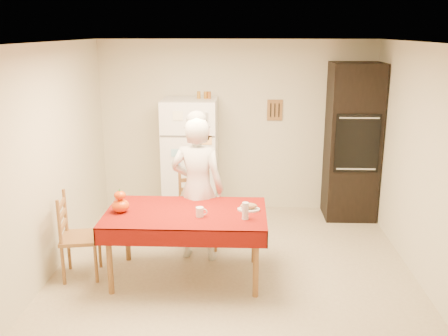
# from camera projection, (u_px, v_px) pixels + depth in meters

# --- Properties ---
(floor) EXTENTS (4.50, 4.50, 0.00)m
(floor) POSITION_uv_depth(u_px,v_px,m) (233.00, 276.00, 5.50)
(floor) COLOR tan
(floor) RESTS_ON ground
(room_shell) EXTENTS (4.02, 4.52, 2.51)m
(room_shell) POSITION_uv_depth(u_px,v_px,m) (234.00, 132.00, 5.07)
(room_shell) COLOR beige
(room_shell) RESTS_ON ground
(refrigerator) EXTENTS (0.75, 0.74, 1.70)m
(refrigerator) POSITION_uv_depth(u_px,v_px,m) (191.00, 159.00, 7.11)
(refrigerator) COLOR white
(refrigerator) RESTS_ON floor
(oven_cabinet) EXTENTS (0.70, 0.62, 2.20)m
(oven_cabinet) POSITION_uv_depth(u_px,v_px,m) (352.00, 142.00, 6.99)
(oven_cabinet) COLOR black
(oven_cabinet) RESTS_ON floor
(dining_table) EXTENTS (1.70, 1.00, 0.76)m
(dining_table) POSITION_uv_depth(u_px,v_px,m) (186.00, 218.00, 5.31)
(dining_table) COLOR brown
(dining_table) RESTS_ON floor
(chair_far) EXTENTS (0.53, 0.51, 0.95)m
(chair_far) POSITION_uv_depth(u_px,v_px,m) (196.00, 207.00, 6.15)
(chair_far) COLOR brown
(chair_far) RESTS_ON floor
(chair_left) EXTENTS (0.46, 0.48, 0.95)m
(chair_left) POSITION_uv_depth(u_px,v_px,m) (74.00, 233.00, 5.38)
(chair_left) COLOR brown
(chair_left) RESTS_ON floor
(seated_woman) EXTENTS (0.68, 0.51, 1.70)m
(seated_woman) POSITION_uv_depth(u_px,v_px,m) (198.00, 189.00, 5.75)
(seated_woman) COLOR silver
(seated_woman) RESTS_ON floor
(coffee_mug) EXTENTS (0.08, 0.08, 0.10)m
(coffee_mug) POSITION_uv_depth(u_px,v_px,m) (200.00, 212.00, 5.13)
(coffee_mug) COLOR white
(coffee_mug) RESTS_ON dining_table
(pumpkin_lower) EXTENTS (0.19, 0.19, 0.14)m
(pumpkin_lower) POSITION_uv_depth(u_px,v_px,m) (120.00, 206.00, 5.26)
(pumpkin_lower) COLOR #D04804
(pumpkin_lower) RESTS_ON dining_table
(pumpkin_upper) EXTENTS (0.12, 0.12, 0.09)m
(pumpkin_upper) POSITION_uv_depth(u_px,v_px,m) (120.00, 195.00, 5.23)
(pumpkin_upper) COLOR red
(pumpkin_upper) RESTS_ON pumpkin_lower
(wine_glass) EXTENTS (0.07, 0.07, 0.18)m
(wine_glass) POSITION_uv_depth(u_px,v_px,m) (245.00, 211.00, 5.06)
(wine_glass) COLOR silver
(wine_glass) RESTS_ON dining_table
(bread_plate) EXTENTS (0.24, 0.24, 0.02)m
(bread_plate) POSITION_uv_depth(u_px,v_px,m) (249.00, 209.00, 5.32)
(bread_plate) COLOR silver
(bread_plate) RESTS_ON dining_table
(bread_loaf) EXTENTS (0.18, 0.10, 0.06)m
(bread_loaf) POSITION_uv_depth(u_px,v_px,m) (249.00, 206.00, 5.31)
(bread_loaf) COLOR #A2844F
(bread_loaf) RESTS_ON bread_plate
(spice_jar_left) EXTENTS (0.05, 0.05, 0.10)m
(spice_jar_left) POSITION_uv_depth(u_px,v_px,m) (199.00, 95.00, 6.91)
(spice_jar_left) COLOR #92601A
(spice_jar_left) RESTS_ON refrigerator
(spice_jar_mid) EXTENTS (0.05, 0.05, 0.10)m
(spice_jar_mid) POSITION_uv_depth(u_px,v_px,m) (206.00, 95.00, 6.90)
(spice_jar_mid) COLOR #8D5919
(spice_jar_mid) RESTS_ON refrigerator
(spice_jar_right) EXTENTS (0.05, 0.05, 0.10)m
(spice_jar_right) POSITION_uv_depth(u_px,v_px,m) (209.00, 95.00, 6.90)
(spice_jar_right) COLOR brown
(spice_jar_right) RESTS_ON refrigerator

